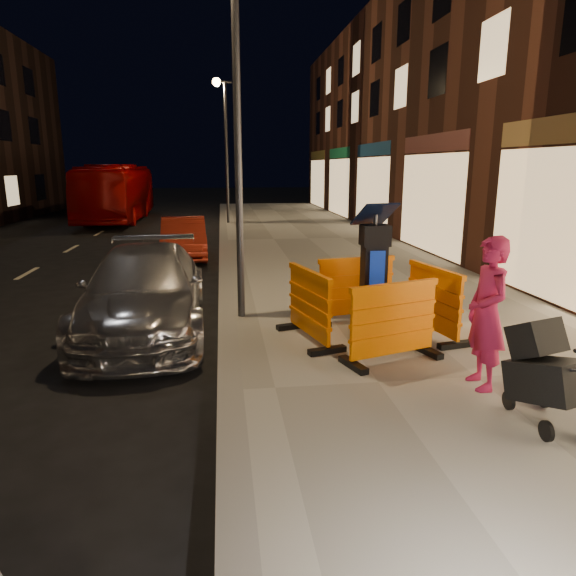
{
  "coord_description": "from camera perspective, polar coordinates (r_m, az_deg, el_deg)",
  "views": [
    {
      "loc": [
        -0.04,
        -5.52,
        2.67
      ],
      "look_at": [
        0.8,
        1.0,
        1.1
      ],
      "focal_mm": 32.0,
      "sensor_mm": 36.0,
      "label": 1
    }
  ],
  "objects": [
    {
      "name": "street_lamp_far",
      "position": [
        23.52,
        -6.84,
        14.52
      ],
      "size": [
        0.12,
        0.12,
        6.0
      ],
      "primitive_type": "cylinder",
      "color": "#3F3F44",
      "rests_on": "sidewalk"
    },
    {
      "name": "sidewalk",
      "position": [
        6.81,
        20.13,
        -9.83
      ],
      "size": [
        6.0,
        60.0,
        0.15
      ],
      "primitive_type": "cube",
      "color": "gray",
      "rests_on": "ground"
    },
    {
      "name": "car_silver",
      "position": [
        8.89,
        -15.37,
        -4.54
      ],
      "size": [
        2.08,
        4.74,
        1.35
      ],
      "primitive_type": "imported",
      "rotation": [
        0.0,
        0.0,
        0.04
      ],
      "color": "#B2B2B7",
      "rests_on": "ground"
    },
    {
      "name": "bus_doubledecker",
      "position": [
        27.2,
        -18.21,
        7.14
      ],
      "size": [
        2.42,
        9.83,
        2.73
      ],
      "primitive_type": "imported",
      "rotation": [
        0.0,
        0.0,
        0.01
      ],
      "color": "#960302",
      "rests_on": "ground"
    },
    {
      "name": "stroller",
      "position": [
        5.75,
        26.93,
        -8.66
      ],
      "size": [
        0.74,
        0.92,
        1.0
      ],
      "primitive_type": "cube",
      "rotation": [
        0.0,
        0.0,
        0.31
      ],
      "color": "black",
      "rests_on": "sidewalk"
    },
    {
      "name": "car_red",
      "position": [
        15.62,
        -11.41,
        3.33
      ],
      "size": [
        1.5,
        3.68,
        1.19
      ],
      "primitive_type": "imported",
      "rotation": [
        0.0,
        0.0,
        0.07
      ],
      "color": "#A92A1A",
      "rests_on": "ground"
    },
    {
      "name": "kerb",
      "position": [
        6.1,
        -6.41,
        -11.84
      ],
      "size": [
        0.3,
        60.0,
        0.15
      ],
      "primitive_type": "cube",
      "color": "slate",
      "rests_on": "ground"
    },
    {
      "name": "barrier_kerbside",
      "position": [
        7.5,
        2.38,
        -1.97
      ],
      "size": [
        0.89,
        1.45,
        1.06
      ],
      "primitive_type": "cube",
      "rotation": [
        0.0,
        0.0,
        1.83
      ],
      "color": "#FA7200",
      "rests_on": "sidewalk"
    },
    {
      "name": "barrier_back",
      "position": [
        8.6,
        7.57,
        -0.08
      ],
      "size": [
        1.43,
        0.79,
        1.06
      ],
      "primitive_type": "cube",
      "rotation": [
        0.0,
        0.0,
        0.18
      ],
      "color": "#FA7200",
      "rests_on": "sidewalk"
    },
    {
      "name": "barrier_bldgside",
      "position": [
        8.03,
        15.87,
        -1.44
      ],
      "size": [
        0.81,
        1.44,
        1.06
      ],
      "primitive_type": "cube",
      "rotation": [
        0.0,
        0.0,
        1.76
      ],
      "color": "#FA7200",
      "rests_on": "sidewalk"
    },
    {
      "name": "street_lamp_mid",
      "position": [
        8.53,
        -5.61,
        16.6
      ],
      "size": [
        0.12,
        0.12,
        6.0
      ],
      "primitive_type": "cylinder",
      "color": "#3F3F44",
      "rests_on": "sidewalk"
    },
    {
      "name": "barrier_front",
      "position": [
        6.84,
        11.61,
        -3.76
      ],
      "size": [
        1.46,
        0.95,
        1.06
      ],
      "primitive_type": "cube",
      "rotation": [
        0.0,
        0.0,
        0.32
      ],
      "color": "#FA7200",
      "rests_on": "sidewalk"
    },
    {
      "name": "parking_kiosk",
      "position": [
        7.61,
        9.48,
        1.33
      ],
      "size": [
        0.72,
        0.72,
        1.89
      ],
      "primitive_type": "cube",
      "rotation": [
        0.0,
        0.0,
        0.23
      ],
      "color": "black",
      "rests_on": "sidewalk"
    },
    {
      "name": "man",
      "position": [
        6.25,
        21.23,
        -2.65
      ],
      "size": [
        0.45,
        0.66,
        1.77
      ],
      "primitive_type": "imported",
      "rotation": [
        0.0,
        0.0,
        -1.61
      ],
      "color": "#B21B47",
      "rests_on": "sidewalk"
    },
    {
      "name": "ground_plane",
      "position": [
        6.13,
        -6.39,
        -12.48
      ],
      "size": [
        120.0,
        120.0,
        0.0
      ],
      "primitive_type": "plane",
      "color": "black",
      "rests_on": "ground"
    }
  ]
}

